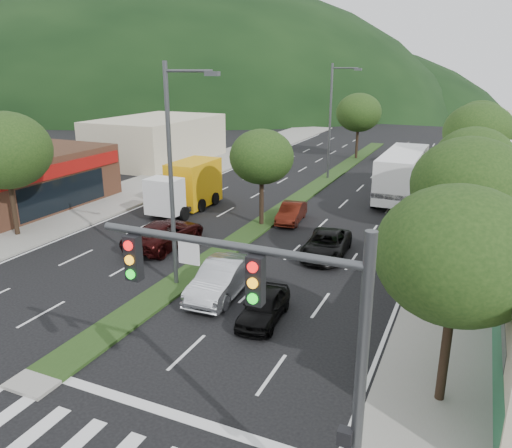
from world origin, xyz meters
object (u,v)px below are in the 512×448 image
at_px(tree_med_near, 262,157).
at_px(box_truck, 188,187).
at_px(tree_r_a, 458,255).
at_px(car_queue_c, 291,213).
at_px(tree_med_far, 359,113).
at_px(car_queue_a, 264,306).
at_px(streetlight_mid, 333,116).
at_px(tree_r_d, 478,132).
at_px(suv_maroon, 165,233).
at_px(sedan_silver, 222,278).
at_px(car_queue_d, 326,244).
at_px(car_queue_b, 417,205).
at_px(motorhome, 402,174).
at_px(tree_r_e, 480,122).
at_px(tree_l_a, 5,151).
at_px(tree_r_b, 469,186).
at_px(tree_r_c, 474,161).
at_px(traffic_signal, 286,331).
at_px(streetlight_near, 174,168).

distance_m(tree_med_near, box_truck, 7.04).
xyz_separation_m(tree_r_a, car_queue_c, (-10.50, 15.47, -4.19)).
height_order(tree_med_far, box_truck, tree_med_far).
bearing_deg(tree_med_far, car_queue_a, -82.27).
bearing_deg(streetlight_mid, box_truck, -115.52).
height_order(tree_r_d, suv_maroon, tree_r_d).
bearing_deg(sedan_silver, suv_maroon, 140.53).
xyz_separation_m(tree_r_d, suv_maroon, (-15.44, -17.75, -4.44)).
height_order(tree_med_near, car_queue_a, tree_med_near).
bearing_deg(tree_r_a, car_queue_d, 122.48).
height_order(car_queue_b, motorhome, motorhome).
distance_m(tree_med_far, car_queue_b, 21.84).
xyz_separation_m(tree_r_d, car_queue_b, (-3.23, -5.53, -4.50)).
relative_size(tree_r_a, tree_r_e, 0.99).
relative_size(car_queue_a, car_queue_c, 0.95).
relative_size(tree_r_d, suv_maroon, 1.34).
relative_size(tree_med_near, tree_l_a, 0.83).
distance_m(tree_r_e, box_truck, 27.74).
distance_m(tree_r_b, tree_r_d, 18.00).
bearing_deg(car_queue_d, car_queue_a, -96.60).
height_order(tree_r_d, tree_med_far, tree_r_d).
bearing_deg(tree_r_c, tree_r_b, -90.00).
relative_size(tree_r_a, sedan_silver, 1.39).
bearing_deg(tree_r_a, sedan_silver, 157.54).
height_order(tree_r_c, motorhome, tree_r_c).
xyz_separation_m(tree_r_c, tree_med_far, (-12.00, 24.00, 0.26)).
relative_size(traffic_signal, car_queue_d, 1.50).
bearing_deg(tree_r_a, box_truck, 139.88).
distance_m(tree_l_a, suv_maroon, 10.34).
relative_size(car_queue_b, box_truck, 0.69).
xyz_separation_m(traffic_signal, motorhome, (-1.93, 29.96, -2.71)).
xyz_separation_m(tree_med_near, box_truck, (-6.28, 1.41, -2.86)).
bearing_deg(streetlight_mid, car_queue_d, -74.52).
xyz_separation_m(traffic_signal, car_queue_d, (-3.69, 16.01, -4.00)).
relative_size(suv_maroon, box_truck, 0.79).
xyz_separation_m(tree_r_e, tree_med_far, (-12.00, 4.00, 0.11)).
bearing_deg(streetlight_near, tree_l_a, 171.05).
bearing_deg(suv_maroon, streetlight_near, 133.30).
bearing_deg(tree_med_near, tree_r_c, 9.46).
relative_size(car_queue_c, car_queue_d, 0.82).
height_order(streetlight_mid, sedan_silver, streetlight_mid).
distance_m(streetlight_mid, suv_maroon, 21.62).
xyz_separation_m(tree_r_b, tree_r_c, (0.00, 8.00, -0.29)).
xyz_separation_m(tree_r_e, motorhome, (-4.90, -11.57, -2.96)).
distance_m(tree_r_a, tree_r_d, 26.00).
relative_size(streetlight_near, streetlight_mid, 1.00).
bearing_deg(tree_r_a, suv_maroon, 151.89).
bearing_deg(tree_r_b, tree_r_c, 90.00).
relative_size(car_queue_a, motorhome, 0.38).
distance_m(sedan_silver, motorhome, 21.03).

